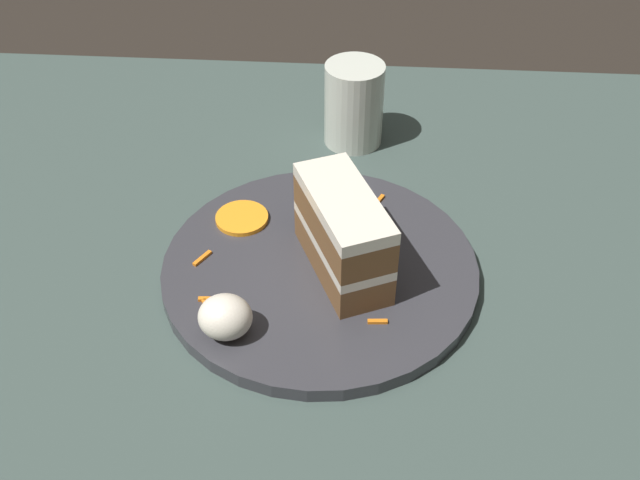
# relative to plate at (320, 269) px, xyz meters

# --- Properties ---
(ground_plane) EXTENTS (6.00, 6.00, 0.00)m
(ground_plane) POSITION_rel_plate_xyz_m (-0.01, 0.02, -0.04)
(ground_plane) COLOR black
(ground_plane) RESTS_ON ground
(dining_table) EXTENTS (1.03, 0.80, 0.03)m
(dining_table) POSITION_rel_plate_xyz_m (-0.01, 0.02, -0.02)
(dining_table) COLOR #384742
(dining_table) RESTS_ON ground
(plate) EXTENTS (0.30, 0.30, 0.01)m
(plate) POSITION_rel_plate_xyz_m (0.00, 0.00, 0.00)
(plate) COLOR #333338
(plate) RESTS_ON dining_table
(cake_slice) EXTENTS (0.10, 0.14, 0.09)m
(cake_slice) POSITION_rel_plate_xyz_m (0.02, -0.00, 0.05)
(cake_slice) COLOR brown
(cake_slice) RESTS_ON plate
(cream_dollop) EXTENTS (0.05, 0.04, 0.04)m
(cream_dollop) POSITION_rel_plate_xyz_m (-0.07, -0.09, 0.03)
(cream_dollop) COLOR silver
(cream_dollop) RESTS_ON plate
(orange_garnish) EXTENTS (0.05, 0.05, 0.00)m
(orange_garnish) POSITION_rel_plate_xyz_m (-0.08, 0.06, 0.01)
(orange_garnish) COLOR orange
(orange_garnish) RESTS_ON plate
(carrot_shreds_scatter) EXTENTS (0.19, 0.19, 0.00)m
(carrot_shreds_scatter) POSITION_rel_plate_xyz_m (-0.04, -0.01, 0.01)
(carrot_shreds_scatter) COLOR orange
(carrot_shreds_scatter) RESTS_ON plate
(drinking_glass) EXTENTS (0.07, 0.07, 0.10)m
(drinking_glass) POSITION_rel_plate_xyz_m (0.02, 0.24, 0.04)
(drinking_glass) COLOR beige
(drinking_glass) RESTS_ON dining_table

